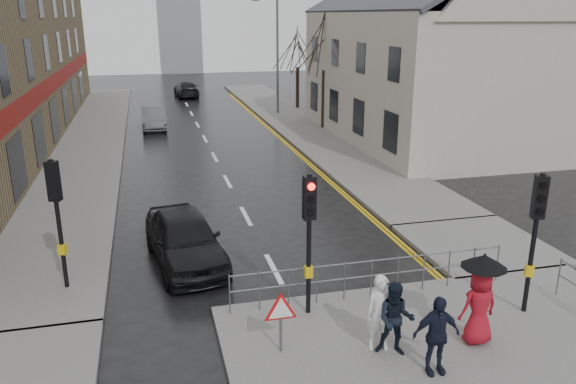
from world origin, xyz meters
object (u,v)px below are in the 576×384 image
car_mid (154,118)px  pedestrian_with_umbrella (480,295)px  pedestrian_b (396,319)px  car_parked (185,238)px  pedestrian_a (381,313)px  pedestrian_d (436,335)px

car_mid → pedestrian_with_umbrella: bearing=-76.7°
pedestrian_b → car_mid: pedestrian_b is taller
car_parked → car_mid: bearing=83.2°
pedestrian_a → pedestrian_d: (0.72, -1.02, -0.02)m
pedestrian_a → pedestrian_d: 1.25m
pedestrian_a → pedestrian_d: size_ratio=1.02×
pedestrian_with_umbrella → pedestrian_d: bearing=-152.2°
pedestrian_with_umbrella → pedestrian_d: pedestrian_with_umbrella is taller
pedestrian_b → pedestrian_with_umbrella: pedestrian_with_umbrella is taller
pedestrian_a → car_mid: pedestrian_a is taller
pedestrian_d → car_parked: size_ratio=0.36×
pedestrian_with_umbrella → pedestrian_d: (-1.40, -0.74, -0.30)m
pedestrian_with_umbrella → pedestrian_a: bearing=172.4°
pedestrian_d → car_mid: pedestrian_d is taller
pedestrian_a → car_parked: pedestrian_a is taller
car_parked → pedestrian_d: bearing=-64.7°
car_mid → car_parked: bearing=-88.6°
pedestrian_d → pedestrian_b: bearing=126.2°
pedestrian_a → pedestrian_with_umbrella: pedestrian_with_umbrella is taller
car_mid → pedestrian_d: bearing=-79.9°
pedestrian_b → pedestrian_a: bearing=156.7°
pedestrian_a → pedestrian_b: pedestrian_a is taller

